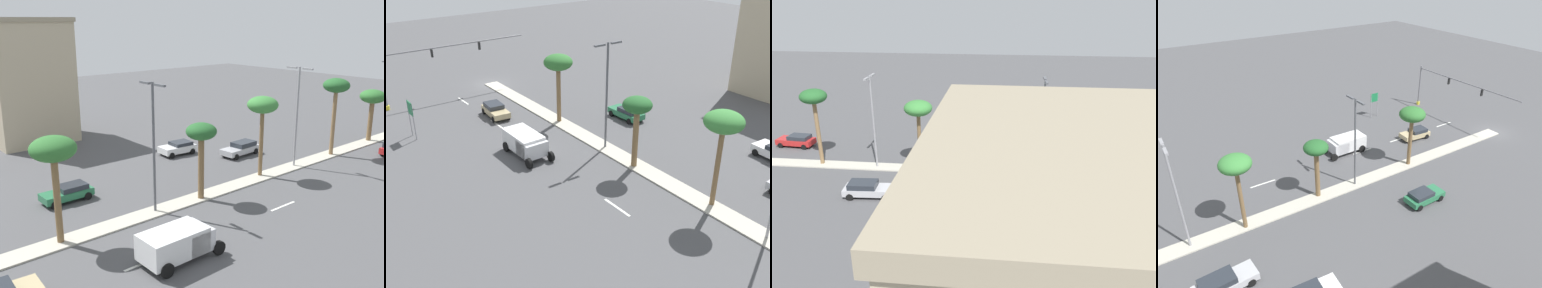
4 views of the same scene
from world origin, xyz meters
The scene contains 17 objects.
ground_plane centered at (0.00, 30.75, 0.00)m, with size 160.00×160.00×0.00m, color #4C4C4F.
median_curb centered at (0.00, 39.54, 0.06)m, with size 1.80×79.08×0.12m, color #B7B2A3.
lane_stripe_leading centered at (5.57, 4.00, 0.01)m, with size 0.20×2.80×0.01m, color silver.
lane_stripe_center centered at (5.57, 12.62, 0.01)m, with size 0.20×2.80×0.01m, color silver.
lane_stripe_trailing centered at (5.57, 18.59, 0.01)m, with size 0.20×2.80×0.01m, color silver.
lane_stripe_front centered at (5.57, 31.77, 0.01)m, with size 0.20×2.80×0.01m, color silver.
traffic_signal_gantry centered at (8.93, 1.60, 4.32)m, with size 17.92×0.53×6.50m.
directional_road_sign centered at (13.58, 10.73, 2.65)m, with size 0.10×1.33×3.72m.
palm_tree_leading centered at (-0.06, 15.89, 6.18)m, with size 2.94×2.94×7.13m.
palm_tree_front centered at (0.30, 27.84, 5.30)m, with size 2.47×2.47×6.25m.
palm_tree_outboard centered at (-0.29, 35.71, 6.52)m, with size 2.80×2.80×7.41m.
street_lamp_mid centered at (-0.07, 23.52, 5.86)m, with size 2.90×0.24×9.79m.
street_lamp_leading centered at (-0.02, 40.47, 5.83)m, with size 2.90×0.24×9.73m.
sedan_tan_inboard centered at (4.63, 10.47, 0.73)m, with size 2.20×4.07×1.37m.
sedan_green_front centered at (-6.39, 19.47, 0.71)m, with size 1.95×4.08×1.31m.
sedan_silver_left centered at (-6.17, 39.33, 0.75)m, with size 2.17×4.69×1.41m.
box_truck centered at (6.61, 20.46, 1.19)m, with size 2.52×5.23×2.05m.
Camera 4 is at (-26.83, 41.84, 22.17)m, focal length 33.73 mm.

